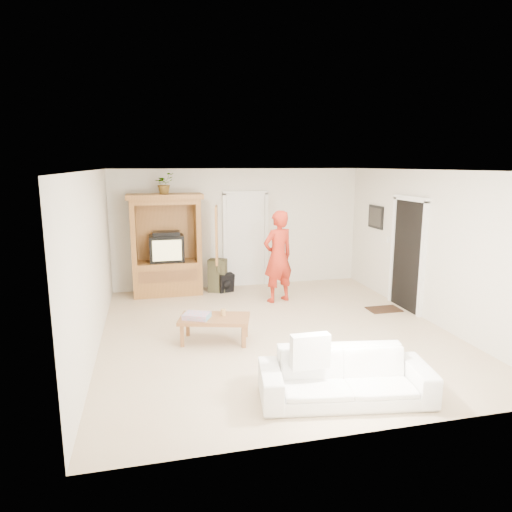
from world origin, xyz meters
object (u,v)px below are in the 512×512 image
at_px(armoire, 168,251).
at_px(sofa, 345,376).
at_px(coffee_table, 215,320).
at_px(man, 278,257).

bearing_deg(armoire, sofa, -70.51).
bearing_deg(coffee_table, armoire, 116.74).
xyz_separation_m(armoire, man, (2.08, -1.05, 0.00)).
bearing_deg(armoire, coffee_table, -79.13).
distance_m(armoire, man, 2.34).
xyz_separation_m(man, coffee_table, (-1.53, -1.82, -0.57)).
height_order(armoire, coffee_table, armoire).
xyz_separation_m(armoire, sofa, (1.76, -4.98, -0.62)).
bearing_deg(armoire, man, -26.80).
xyz_separation_m(man, sofa, (-0.32, -3.93, -0.62)).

